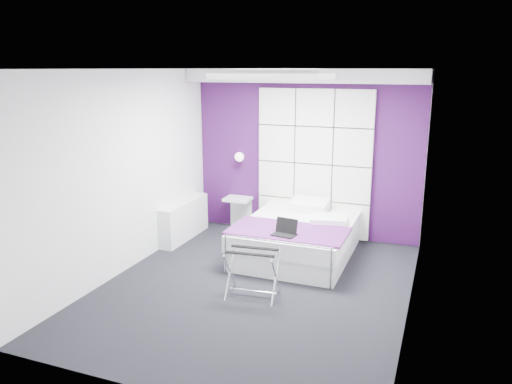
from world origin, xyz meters
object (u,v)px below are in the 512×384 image
radiator (184,220)px  nightstand (238,199)px  luggage_rack (253,273)px  laptop (285,231)px  bed (298,237)px  wall_lamp (240,157)px

radiator → nightstand: radiator is taller
nightstand → luggage_rack: luggage_rack is taller
laptop → nightstand: bearing=139.1°
bed → nightstand: bed is taller
wall_lamp → radiator: (-0.64, -0.76, -0.92)m
wall_lamp → bed: (1.23, -0.86, -0.94)m
nightstand → laptop: size_ratio=1.44×
wall_lamp → laptop: bearing=-50.3°
radiator → laptop: size_ratio=4.07×
bed → wall_lamp: bearing=145.2°
bed → nightstand: size_ratio=4.41×
nightstand → luggage_rack: size_ratio=0.74×
bed → laptop: size_ratio=6.33×
radiator → bed: bed is taller
wall_lamp → nightstand: wall_lamp is taller
wall_lamp → luggage_rack: (1.11, -2.29, -0.94)m
luggage_rack → radiator: bearing=133.0°
radiator → luggage_rack: size_ratio=2.09×
nightstand → laptop: laptop is taller
wall_lamp → laptop: 2.06m
bed → laptop: laptop is taller
bed → laptop: 0.71m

